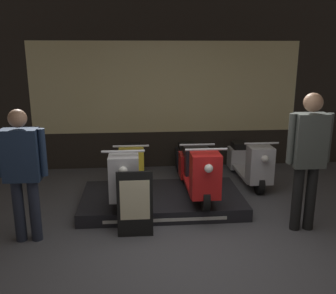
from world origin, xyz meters
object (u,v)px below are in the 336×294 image
at_px(scooter_backrow_1, 191,164).
at_px(price_sign_board, 135,204).
at_px(scooter_display_right, 198,172).
at_px(scooter_display_left, 125,174).
at_px(person_left_browsing, 22,166).
at_px(person_right_browsing, 308,152).
at_px(scooter_backrow_2, 249,163).
at_px(scooter_backrow_0, 132,166).

bearing_deg(scooter_backrow_1, price_sign_board, -117.65).
xyz_separation_m(scooter_display_right, price_sign_board, (-0.92, -0.88, -0.09)).
relative_size(scooter_display_left, price_sign_board, 1.93).
height_order(person_left_browsing, price_sign_board, person_left_browsing).
height_order(scooter_display_left, price_sign_board, scooter_display_left).
bearing_deg(person_right_browsing, price_sign_board, -179.52).
distance_m(person_left_browsing, person_right_browsing, 3.43).
xyz_separation_m(scooter_display_left, scooter_backrow_2, (2.11, 0.95, -0.18)).
relative_size(scooter_display_left, scooter_backrow_1, 1.00).
bearing_deg(scooter_backrow_1, scooter_display_right, -92.49).
relative_size(scooter_display_left, person_right_browsing, 0.93).
relative_size(scooter_display_right, scooter_backrow_0, 1.00).
relative_size(scooter_backrow_0, person_right_browsing, 0.93).
distance_m(scooter_display_right, person_left_browsing, 2.41).
xyz_separation_m(person_left_browsing, person_right_browsing, (3.42, -0.00, 0.09)).
bearing_deg(price_sign_board, scooter_backrow_1, 62.35).
height_order(scooter_backrow_0, person_right_browsing, person_right_browsing).
distance_m(scooter_display_left, price_sign_board, 0.89).
bearing_deg(scooter_backrow_1, person_left_browsing, -141.11).
distance_m(scooter_backrow_1, scooter_backrow_2, 1.01).
xyz_separation_m(scooter_backrow_2, price_sign_board, (-1.97, -1.83, 0.09)).
relative_size(scooter_backrow_2, person_right_browsing, 0.93).
height_order(scooter_display_left, person_right_browsing, person_right_browsing).
xyz_separation_m(scooter_display_right, scooter_backrow_2, (1.05, 0.95, -0.18)).
height_order(scooter_backrow_1, scooter_backrow_2, same).
height_order(scooter_backrow_2, price_sign_board, scooter_backrow_2).
bearing_deg(scooter_backrow_0, scooter_display_left, -94.94).
bearing_deg(price_sign_board, person_left_browsing, 179.21).
bearing_deg(scooter_backrow_0, person_left_browsing, -124.29).
distance_m(scooter_display_left, scooter_backrow_1, 1.46).
relative_size(scooter_display_left, person_left_browsing, 1.01).
bearing_deg(person_left_browsing, scooter_backrow_1, 38.89).
bearing_deg(scooter_backrow_1, person_right_browsing, -57.06).
bearing_deg(scooter_display_right, price_sign_board, -136.23).
distance_m(scooter_backrow_0, price_sign_board, 1.83).
bearing_deg(price_sign_board, scooter_display_right, 43.77).
height_order(scooter_display_left, scooter_backrow_2, scooter_display_left).
xyz_separation_m(scooter_display_left, scooter_backrow_1, (1.09, 0.95, -0.18)).
bearing_deg(scooter_display_left, scooter_display_right, 0.00).
xyz_separation_m(scooter_display_left, person_left_browsing, (-1.15, -0.86, 0.42)).
bearing_deg(person_left_browsing, price_sign_board, -0.79).
bearing_deg(person_right_browsing, scooter_backrow_0, 140.33).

